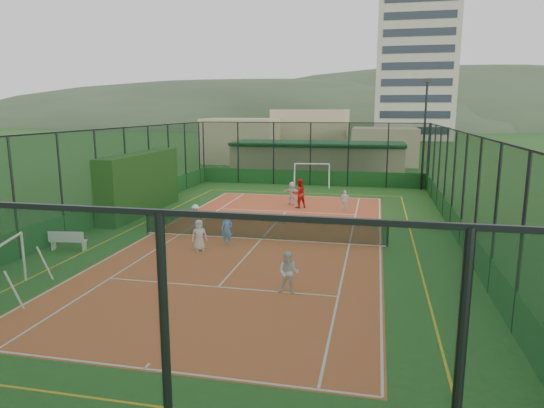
{
  "coord_description": "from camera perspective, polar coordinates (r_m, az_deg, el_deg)",
  "views": [
    {
      "loc": [
        5.14,
        -21.48,
        6.03
      ],
      "look_at": [
        -0.04,
        2.61,
        1.2
      ],
      "focal_mm": 32.0,
      "sensor_mm": 36.0,
      "label": 1
    }
  ],
  "objects": [
    {
      "name": "child_near_left",
      "position": [
        21.17,
        -8.55,
        -3.65
      ],
      "size": [
        0.79,
        0.72,
        1.36
      ],
      "primitive_type": "imported",
      "rotation": [
        0.0,
        0.0,
        0.56
      ],
      "color": "white",
      "rests_on": "court_slab"
    },
    {
      "name": "child_near_right",
      "position": [
        16.14,
        1.96,
        -8.07
      ],
      "size": [
        0.72,
        0.57,
        1.45
      ],
      "primitive_type": "imported",
      "rotation": [
        0.0,
        0.0,
        -0.03
      ],
      "color": "white",
      "rests_on": "court_slab"
    },
    {
      "name": "coach",
      "position": [
        30.02,
        3.22,
        1.26
      ],
      "size": [
        1.11,
        1.06,
        1.8
      ],
      "primitive_type": "imported",
      "rotation": [
        0.0,
        0.0,
        3.73
      ],
      "color": "red",
      "rests_on": "court_slab"
    },
    {
      "name": "hedge_left",
      "position": [
        29.42,
        -15.21,
        2.37
      ],
      "size": [
        1.21,
        8.08,
        3.53
      ],
      "primitive_type": "cube",
      "color": "black",
      "rests_on": "ground"
    },
    {
      "name": "floodlight_ne",
      "position": [
        38.29,
        17.47,
        7.74
      ],
      "size": [
        0.6,
        0.26,
        8.25
      ],
      "primitive_type": null,
      "color": "black",
      "rests_on": "ground"
    },
    {
      "name": "child_far_right",
      "position": [
        29.45,
        8.57,
        0.4
      ],
      "size": [
        0.75,
        0.37,
        1.24
      ],
      "primitive_type": "imported",
      "rotation": [
        0.0,
        0.0,
        3.24
      ],
      "color": "white",
      "rests_on": "court_slab"
    },
    {
      "name": "child_near_mid",
      "position": [
        21.94,
        -5.32,
        -3.0
      ],
      "size": [
        0.51,
        0.34,
        1.39
      ],
      "primitive_type": "imported",
      "rotation": [
        0.0,
        0.0,
        0.02
      ],
      "color": "#548EF0",
      "rests_on": "court_slab"
    },
    {
      "name": "tennis_balls",
      "position": [
        24.45,
        -3.42,
        -3.1
      ],
      "size": [
        5.3,
        1.47,
        0.07
      ],
      "color": "#CCE033",
      "rests_on": "court_slab"
    },
    {
      "name": "child_far_back",
      "position": [
        31.04,
        2.4,
        1.3
      ],
      "size": [
        1.45,
        0.84,
        1.49
      ],
      "primitive_type": "imported",
      "rotation": [
        0.0,
        0.0,
        2.83
      ],
      "color": "white",
      "rests_on": "court_slab"
    },
    {
      "name": "white_bench",
      "position": [
        22.89,
        -22.83,
        -3.93
      ],
      "size": [
        1.62,
        0.66,
        0.89
      ],
      "primitive_type": null,
      "rotation": [
        0.0,
        0.0,
        0.15
      ],
      "color": "white",
      "rests_on": "ground"
    },
    {
      "name": "futsal_goal_far",
      "position": [
        38.45,
        4.7,
        3.4
      ],
      "size": [
        2.89,
        1.16,
        1.81
      ],
      "primitive_type": null,
      "rotation": [
        0.0,
        0.0,
        0.13
      ],
      "color": "white",
      "rests_on": "ground"
    },
    {
      "name": "clubhouse",
      "position": [
        44.01,
        5.39,
        5.23
      ],
      "size": [
        15.2,
        7.2,
        3.15
      ],
      "primitive_type": null,
      "color": "tan",
      "rests_on": "ground"
    },
    {
      "name": "ground",
      "position": [
        22.9,
        -1.28,
        -4.18
      ],
      "size": [
        300.0,
        300.0,
        0.0
      ],
      "primitive_type": "plane",
      "color": "#1F4E1B",
      "rests_on": "ground"
    },
    {
      "name": "tennis_net",
      "position": [
        22.76,
        -1.28,
        -2.9
      ],
      "size": [
        11.67,
        0.12,
        1.06
      ],
      "primitive_type": null,
      "color": "black",
      "rests_on": "ground"
    },
    {
      "name": "perimeter_fence",
      "position": [
        22.37,
        -1.3,
        2.01
      ],
      "size": [
        18.12,
        34.12,
        5.0
      ],
      "primitive_type": null,
      "color": "black",
      "rests_on": "ground"
    },
    {
      "name": "court_slab",
      "position": [
        22.9,
        -1.28,
        -4.17
      ],
      "size": [
        11.17,
        23.97,
        0.01
      ],
      "primitive_type": "cube",
      "color": "#BE4C2A",
      "rests_on": "ground"
    },
    {
      "name": "distant_hills",
      "position": [
        171.67,
        10.55,
        8.9
      ],
      "size": [
        200.0,
        60.0,
        24.0
      ],
      "primitive_type": null,
      "color": "#384C33",
      "rests_on": "ground"
    },
    {
      "name": "futsal_goal_near",
      "position": [
        18.26,
        -28.67,
        -6.7
      ],
      "size": [
        2.84,
        1.6,
        1.76
      ],
      "primitive_type": null,
      "rotation": [
        0.0,
        0.0,
        1.89
      ],
      "color": "white",
      "rests_on": "ground"
    },
    {
      "name": "child_far_left",
      "position": [
        25.48,
        -8.97,
        -1.36
      ],
      "size": [
        0.84,
        0.61,
        1.18
      ],
      "primitive_type": "imported",
      "rotation": [
        0.0,
        0.0,
        3.38
      ],
      "color": "silver",
      "rests_on": "court_slab"
    },
    {
      "name": "apartment_tower",
      "position": [
        104.1,
        16.5,
        15.6
      ],
      "size": [
        15.0,
        12.0,
        30.0
      ],
      "primitive_type": "cube",
      "color": "beige",
      "rests_on": "ground"
    }
  ]
}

